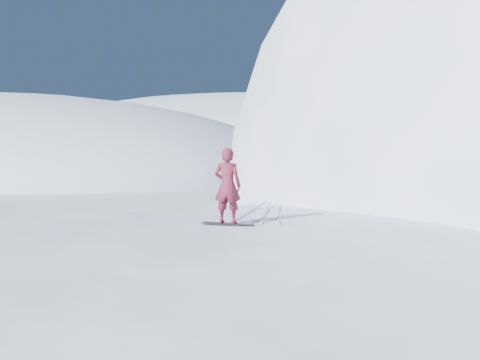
{
  "coord_description": "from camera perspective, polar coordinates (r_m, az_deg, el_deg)",
  "views": [
    {
      "loc": [
        4.54,
        -11.82,
        4.27
      ],
      "look_at": [
        -0.26,
        2.16,
        3.5
      ],
      "focal_mm": 40.0,
      "sensor_mm": 36.0,
      "label": 1
    }
  ],
  "objects": [
    {
      "name": "snowboarder",
      "position": [
        13.87,
        -1.34,
        -0.6
      ],
      "size": [
        0.73,
        0.49,
        1.96
      ],
      "primitive_type": "imported",
      "rotation": [
        0.0,
        0.0,
        3.18
      ],
      "color": "maroon",
      "rests_on": "snowboard"
    },
    {
      "name": "near_ridge",
      "position": [
        15.82,
        5.42,
        -12.69
      ],
      "size": [
        36.0,
        28.0,
        4.8
      ],
      "primitive_type": "ellipsoid",
      "color": "white",
      "rests_on": "ground"
    },
    {
      "name": "ground",
      "position": [
        13.36,
        -2.05,
        -15.66
      ],
      "size": [
        400.0,
        400.0,
        0.0
      ],
      "primitive_type": "plane",
      "color": "white",
      "rests_on": "ground"
    },
    {
      "name": "snowboard",
      "position": [
        13.96,
        -1.34,
        -4.67
      ],
      "size": [
        1.39,
        0.31,
        0.02
      ],
      "primitive_type": "cube",
      "rotation": [
        0.0,
        0.0,
        0.03
      ],
      "color": "black",
      "rests_on": "near_ridge"
    },
    {
      "name": "wind_bumps",
      "position": [
        15.44,
        -1.15,
        -13.07
      ],
      "size": [
        16.0,
        14.4,
        1.0
      ],
      "color": "white",
      "rests_on": "ground"
    },
    {
      "name": "far_ridge_c",
      "position": [
        129.77,
        -1.15,
        1.11
      ],
      "size": [
        140.0,
        90.0,
        36.0
      ],
      "primitive_type": "ellipsoid",
      "color": "white",
      "rests_on": "ground"
    },
    {
      "name": "board_tracks",
      "position": [
        17.01,
        2.68,
        -3.26
      ],
      "size": [
        2.09,
        5.96,
        0.04
      ],
      "color": "silver",
      "rests_on": "ground"
    }
  ]
}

